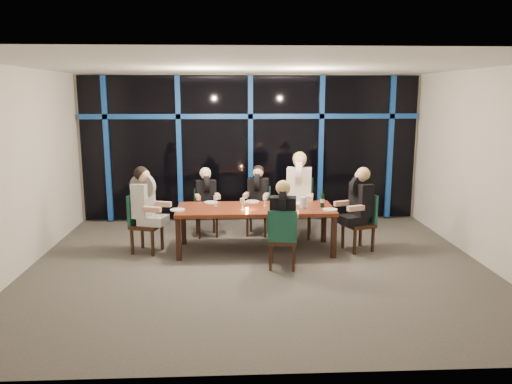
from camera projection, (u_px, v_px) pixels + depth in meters
room at (258, 134)px, 7.26m from camera, size 7.04×7.00×3.02m
window_wall at (251, 146)px, 10.23m from camera, size 6.86×0.43×2.94m
dining_table at (255, 211)px, 8.31m from camera, size 2.60×1.00×0.75m
chair_far_left at (206, 209)px, 9.30m from camera, size 0.48×0.48×0.87m
chair_far_mid at (259, 208)px, 9.38m from camera, size 0.50×0.50×0.89m
chair_far_right at (299, 204)px, 9.24m from camera, size 0.59×0.59×1.07m
chair_end_left at (142, 220)px, 8.28m from camera, size 0.57×0.57×0.99m
chair_end_right at (363, 219)px, 8.40m from camera, size 0.58×0.58×0.97m
chair_near_mid at (283, 236)px, 7.45m from camera, size 0.50×0.50×0.93m
diner_far_left at (206, 192)px, 9.17m from camera, size 0.48×0.58×0.85m
diner_far_mid at (258, 190)px, 9.24m from camera, size 0.50×0.60×0.87m
diner_far_right at (299, 182)px, 9.07m from camera, size 0.59×0.71×1.05m
diner_end_left at (145, 197)px, 8.18m from camera, size 0.67×0.58×0.96m
diner_end_right at (359, 197)px, 8.29m from camera, size 0.66×0.59×0.94m
diner_near_mid at (283, 211)px, 7.46m from camera, size 0.50×0.61×0.90m
plate_far_left at (211, 202)px, 8.65m from camera, size 0.24×0.24×0.01m
plate_far_mid at (252, 201)px, 8.71m from camera, size 0.24×0.24×0.01m
plate_far_right at (297, 203)px, 8.58m from camera, size 0.24×0.24×0.01m
plate_end_left at (178, 210)px, 8.09m from camera, size 0.24×0.24×0.01m
plate_end_right at (330, 210)px, 8.11m from camera, size 0.24×0.24×0.01m
plate_near_mid at (285, 211)px, 8.03m from camera, size 0.24×0.24×0.01m
wine_bottle at (322, 200)px, 8.29m from camera, size 0.07×0.07×0.30m
water_pitcher at (303, 203)px, 8.20m from camera, size 0.12×0.11×0.19m
tea_light at (247, 209)px, 8.12m from camera, size 0.05×0.05×0.03m
wine_glass_a at (242, 202)px, 8.07m from camera, size 0.08×0.08×0.19m
wine_glass_b at (265, 199)px, 8.39m from camera, size 0.07×0.07×0.17m
wine_glass_c at (288, 200)px, 8.21m from camera, size 0.07×0.07×0.18m
wine_glass_d at (216, 198)px, 8.35m from camera, size 0.07×0.07×0.19m
wine_glass_e at (307, 198)px, 8.37m from camera, size 0.07×0.07×0.18m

